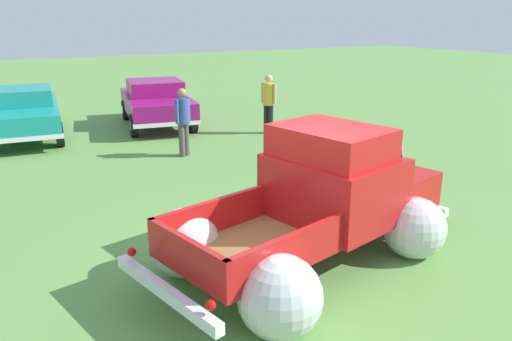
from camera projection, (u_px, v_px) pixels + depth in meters
name	position (u px, v px, depth m)	size (l,w,h in m)	color
ground_plane	(301.00, 264.00, 7.09)	(80.00, 80.00, 0.00)	#609347
vintage_pickup_truck	(321.00, 208.00, 7.11)	(4.92, 3.51, 1.96)	black
show_car_0	(23.00, 111.00, 14.14)	(2.38, 4.51, 1.43)	black
show_car_1	(156.00, 101.00, 15.82)	(2.66, 4.48, 1.43)	black
spectator_0	(183.00, 118.00, 12.27)	(0.51, 0.46, 1.70)	#4C4742
spectator_1	(269.00, 100.00, 14.69)	(0.45, 0.52, 1.75)	black
lane_cone_0	(432.00, 203.00, 8.55)	(0.36, 0.36, 0.63)	black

